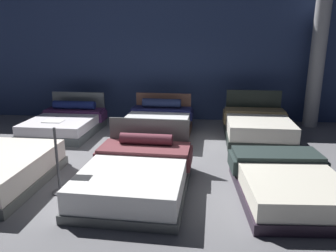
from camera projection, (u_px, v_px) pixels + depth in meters
ground_plane at (148, 163)px, 6.22m from camera, size 18.00×18.00×0.02m
showroom_back_wall at (166, 59)px, 9.22m from camera, size 18.00×0.06×3.50m
bed_1 at (137, 174)px, 5.08m from camera, size 1.71×2.25×0.91m
bed_2 at (287, 183)px, 4.82m from camera, size 1.59×2.09×0.50m
bed_3 at (66, 123)px, 8.17m from camera, size 1.66×2.07×0.90m
bed_4 at (158, 125)px, 7.86m from camera, size 1.70×2.07×0.92m
bed_5 at (257, 127)px, 7.66m from camera, size 1.57×1.99×1.03m
price_sign at (58, 165)px, 4.90m from camera, size 0.28×0.24×1.16m
support_pillar at (317, 61)px, 8.39m from camera, size 0.38×0.38×3.50m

